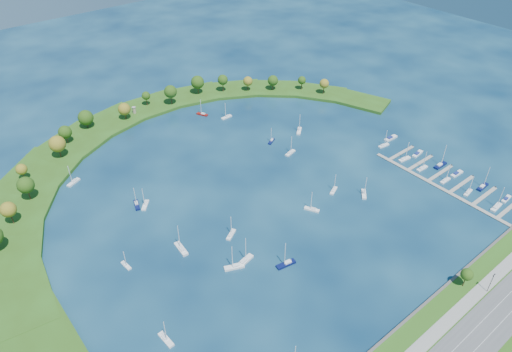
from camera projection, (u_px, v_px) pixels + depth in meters
ground at (255, 190)px, 250.37m from camera, size 700.00×700.00×0.00m
south_shoreline at (464, 346)px, 173.23m from camera, size 420.00×43.10×11.60m
breakwater at (133, 179)px, 256.53m from camera, size 286.74×247.64×2.00m
breakwater_trees at (135, 122)px, 287.79m from camera, size 235.22×89.02×14.06m
harbor_tower at (134, 110)px, 312.98m from camera, size 2.60×2.60×4.59m
dock_system at (446, 182)px, 255.62m from camera, size 24.28×82.00×1.60m
moored_boat_0 at (334, 190)px, 248.75m from camera, size 7.38×4.77×10.56m
moored_boat_2 at (299, 130)px, 298.37m from camera, size 8.15×7.44×12.71m
moored_boat_3 at (271, 141)px, 288.50m from camera, size 7.07×5.01×10.25m
moored_boat_4 at (145, 205)px, 239.10m from camera, size 6.95×7.42×11.69m
moored_boat_5 at (364, 193)px, 246.41m from camera, size 7.36×7.15×11.79m
moored_boat_6 at (126, 265)px, 205.93m from camera, size 2.32×6.43×9.25m
moored_boat_7 at (73, 182)px, 254.60m from camera, size 8.27×5.42×11.85m
moored_boat_8 at (286, 264)px, 206.38m from camera, size 9.47×4.11×13.47m
moored_boat_9 at (234, 266)px, 205.03m from camera, size 9.20×5.87×13.15m
moored_boat_10 at (166, 339)px, 175.81m from camera, size 2.67×8.19×11.88m
moored_boat_11 at (312, 209)px, 236.33m from camera, size 5.52×7.90×11.42m
moored_boat_12 at (137, 204)px, 239.20m from camera, size 4.77×8.42×11.93m
moored_boat_13 at (202, 114)px, 315.90m from camera, size 5.44×8.03×11.56m
moored_boat_14 at (245, 261)px, 207.81m from camera, size 9.73×4.51×13.80m
moored_boat_15 at (290, 152)px, 277.87m from camera, size 8.20×3.93×11.62m
moored_boat_16 at (227, 117)px, 312.73m from camera, size 7.83×2.39×11.43m
moored_boat_17 at (231, 234)px, 221.53m from camera, size 7.60×5.74×11.16m
moored_boat_18 at (181, 248)px, 213.88m from camera, size 3.58×9.85×14.17m
docked_boat_0 at (496, 207)px, 237.61m from camera, size 8.95×3.03×12.95m
docked_boat_1 at (506, 199)px, 243.22m from camera, size 7.99×2.76×1.60m
docked_boat_2 at (468, 192)px, 247.41m from camera, size 7.55×3.08×10.77m
docked_boat_3 at (483, 186)px, 251.25m from camera, size 9.08×2.98×13.18m
docked_boat_4 at (445, 180)px, 255.89m from camera, size 7.54×2.14×11.08m
docked_boat_5 at (457, 174)px, 261.01m from camera, size 8.95×2.80×1.81m
docked_boat_6 at (422, 168)px, 265.13m from camera, size 7.94×2.55×11.53m
docked_boat_7 at (440, 165)px, 267.39m from camera, size 9.51×2.74×13.95m
docked_boat_8 at (405, 159)px, 272.60m from camera, size 8.42×3.25×12.06m
docked_boat_9 at (417, 154)px, 277.10m from camera, size 9.36×3.73×1.86m
docked_boat_10 at (384, 145)px, 284.46m from camera, size 7.72×2.97×11.06m
docked_boat_11 at (391, 138)px, 291.16m from camera, size 9.96×3.02×2.02m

